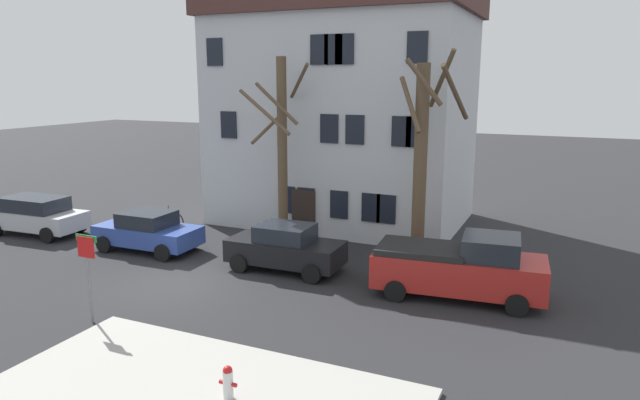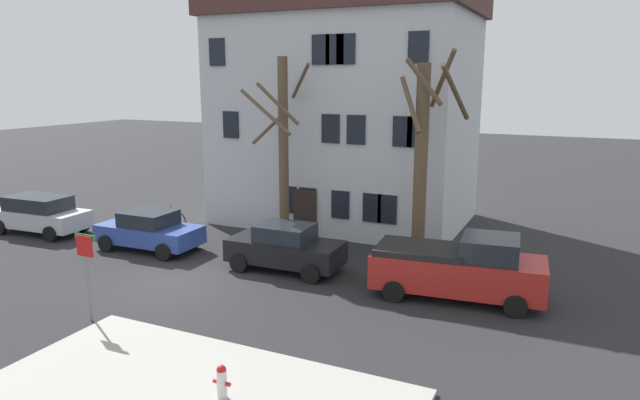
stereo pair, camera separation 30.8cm
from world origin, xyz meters
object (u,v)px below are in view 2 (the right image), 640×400
Objects in this scene: street_sign_pole at (86,261)px; bicycle_leaning at (174,219)px; building_main at (346,101)px; tree_bare_near at (283,147)px; pickup_truck_red at (459,268)px; car_silver_wagon at (40,214)px; car_blue_sedan at (149,230)px; fire_hydrant at (222,381)px; tree_bare_mid at (423,156)px; car_black_sedan at (285,248)px.

bicycle_leaning is (-4.83, 9.57, -1.45)m from street_sign_pole.
building_main is at bearing 82.47° from street_sign_pole.
street_sign_pole is (-1.21, -9.35, -2.28)m from tree_bare_near.
tree_bare_near is 9.10m from pickup_truck_red.
car_silver_wagon is at bearing 147.29° from street_sign_pole.
car_blue_sedan is 1.66× the size of street_sign_pole.
pickup_truck_red is 11.16m from street_sign_pole.
fire_hydrant is (9.13, -8.10, -0.30)m from car_blue_sedan.
tree_bare_near reaches higher than street_sign_pole.
tree_bare_mid is 4.59× the size of bicycle_leaning.
tree_bare_mid is (5.24, -5.28, -1.70)m from building_main.
car_black_sedan is 2.47× the size of bicycle_leaning.
tree_bare_mid is 17.20m from car_silver_wagon.
car_black_sedan is 8.73m from fire_hydrant.
pickup_truck_red is (6.26, -0.04, 0.16)m from car_black_sedan.
bicycle_leaning is at bearing 132.97° from fire_hydrant.
car_blue_sedan is at bearing -122.22° from building_main.
car_silver_wagon is (-11.40, -8.28, -4.90)m from building_main.
tree_bare_mid is at bearing 33.71° from car_black_sedan.
pickup_truck_red is (18.70, 0.16, 0.13)m from car_silver_wagon.
building_main is 2.17× the size of pickup_truck_red.
car_blue_sedan is at bearing -178.87° from car_black_sedan.
tree_bare_near is at bearing 177.65° from tree_bare_mid.
building_main is at bearing 82.22° from tree_bare_near.
tree_bare_mid is at bearing 51.90° from street_sign_pole.
tree_bare_mid is 12.54m from bicycle_leaning.
tree_bare_mid is at bearing 10.23° from car_silver_wagon.
car_blue_sedan is 7.06m from street_sign_pole.
car_silver_wagon is at bearing -179.27° from car_blue_sedan.
bicycle_leaning is at bearing 114.80° from car_blue_sedan.
car_blue_sedan reaches higher than bicycle_leaning.
building_main is at bearing 97.34° from car_black_sedan.
building_main is 10.89m from car_blue_sedan.
tree_bare_near is 1.71× the size of car_silver_wagon.
car_black_sedan is at bearing 0.93° from car_silver_wagon.
pickup_truck_red is 14.43m from bicycle_leaning.
car_blue_sedan is 12.47m from pickup_truck_red.
pickup_truck_red is (2.06, -2.84, -3.07)m from tree_bare_mid.
tree_bare_mid reaches higher than bicycle_leaning.
tree_bare_near is at bearing 158.90° from pickup_truck_red.
street_sign_pole is (-1.90, -14.38, -3.96)m from building_main.
street_sign_pole is (-9.20, -6.26, 0.81)m from pickup_truck_red.
tree_bare_near is 9.70m from street_sign_pole.
tree_bare_near is 7.11m from bicycle_leaning.
fire_hydrant is at bearing -70.40° from car_black_sedan.
tree_bare_near is 1.41× the size of pickup_truck_red.
building_main reaches higher than fire_hydrant.
car_silver_wagon is 17.34m from fire_hydrant.
car_blue_sedan is 12.21m from fire_hydrant.
tree_bare_near is 12.70m from fire_hydrant.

